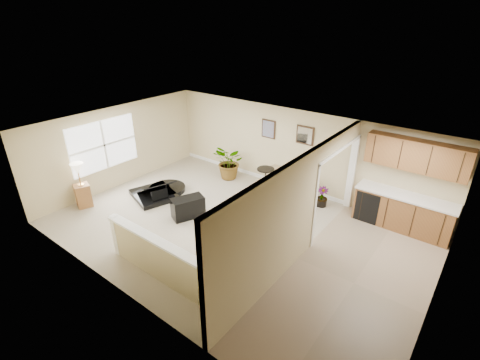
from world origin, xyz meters
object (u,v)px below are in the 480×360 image
Objects in this scene: piano at (155,180)px; piano_bench at (188,207)px; accent_table at (265,177)px; palm_plant at (230,163)px; lamp_stand at (82,188)px; small_plant at (322,198)px; loveseat at (285,184)px.

piano reaches higher than piano_bench.
palm_plant is (-1.44, 0.08, 0.08)m from accent_table.
piano reaches higher than palm_plant.
small_plant is at bearing 37.53° from lamp_stand.
piano is at bearing 170.03° from piano_bench.
accent_table is at bearing 47.02° from lamp_stand.
loveseat reaches higher than small_plant.
small_plant is at bearing 8.08° from loveseat.
small_plant is at bearing 47.87° from piano.
palm_plant is at bearing -167.42° from loveseat.
accent_table is at bearing -171.80° from small_plant.
palm_plant is at bearing 83.33° from piano.
piano reaches higher than accent_table.
small_plant is 6.76m from lamp_stand.
accent_table is 0.58× the size of lamp_stand.
accent_table is 1.45m from palm_plant.
accent_table is at bearing -3.08° from palm_plant.
piano is 4.90m from small_plant.
loveseat is 2.00m from palm_plant.
lamp_stand reaches higher than piano.
lamp_stand is (-2.15, -3.93, -0.01)m from palm_plant.
small_plant is (2.59, 2.73, -0.04)m from piano_bench.
lamp_stand reaches higher than accent_table.
small_plant is at bearing 3.14° from palm_plant.
accent_table is (2.48, 2.19, -0.02)m from piano.
accent_table is (-0.54, -0.25, 0.17)m from loveseat.
loveseat reaches higher than piano_bench.
accent_table is 5.27m from lamp_stand.
palm_plant is at bearing 103.48° from piano_bench.
loveseat is at bearing 44.81° from lamp_stand.
piano_bench is (1.65, -0.29, -0.23)m from piano.
accent_table is 0.60× the size of palm_plant.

